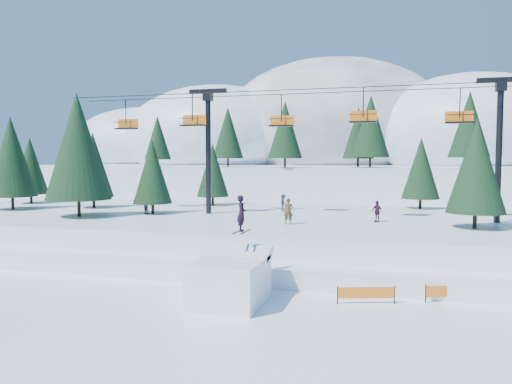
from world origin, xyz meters
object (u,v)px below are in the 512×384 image
(chairlift, at_px, (336,129))
(banner_far, at_px, (453,291))
(banner_near, at_px, (366,293))
(jump_kicker, at_px, (231,279))

(chairlift, height_order, banner_far, chairlift)
(chairlift, xyz_separation_m, banner_near, (3.16, -14.44, -8.78))
(jump_kicker, relative_size, banner_near, 1.90)
(banner_near, bearing_deg, jump_kicker, -165.94)
(chairlift, distance_m, banner_far, 17.22)
(banner_near, xyz_separation_m, banner_far, (4.09, 1.52, 0.00))
(jump_kicker, relative_size, chairlift, 0.11)
(chairlift, bearing_deg, banner_far, -60.71)
(chairlift, distance_m, banner_near, 17.19)
(chairlift, relative_size, banner_far, 17.42)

